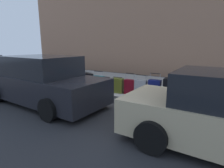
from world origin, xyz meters
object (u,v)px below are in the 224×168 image
fire_hydrant (63,76)px  bollard_post (54,75)px  suitcase_silver_4 (141,88)px  suitcase_silver_11 (72,80)px  suitcase_red_0 (201,97)px  suitcase_black_2 (168,90)px  suitcase_red_7 (107,85)px  suitcase_teal_8 (99,83)px  suitcase_teal_1 (183,93)px  suitcase_navy_10 (80,81)px  parked_car_charcoal_1 (43,81)px  suitcase_olive_6 (118,85)px  suitcase_maroon_5 (130,87)px  suitcase_black_9 (89,81)px  suitcase_navy_3 (154,89)px

fire_hydrant → bollard_post: size_ratio=0.89×
suitcase_silver_4 → suitcase_silver_11: size_ratio=1.36×
suitcase_red_0 → suitcase_black_2: 1.04m
suitcase_red_0 → suitcase_red_7: bearing=1.3°
suitcase_black_2 → suitcase_teal_8: suitcase_black_2 is taller
suitcase_teal_1 → suitcase_navy_10: bearing=0.5°
suitcase_teal_1 → parked_car_charcoal_1: (4.24, 2.18, 0.28)m
suitcase_olive_6 → suitcase_black_2: bearing=-177.9°
parked_car_charcoal_1 → suitcase_olive_6: bearing=-129.1°
suitcase_maroon_5 → suitcase_teal_8: 1.51m
suitcase_silver_4 → suitcase_black_9: size_ratio=1.19×
suitcase_black_2 → suitcase_olive_6: suitcase_black_2 is taller
suitcase_teal_1 → suitcase_red_0: bearing=-179.6°
suitcase_black_2 → suitcase_navy_10: 4.02m
suitcase_black_2 → suitcase_silver_11: 4.50m
suitcase_navy_10 → suitcase_black_2: bearing=-178.7°
suitcase_black_2 → bollard_post: bearing=2.1°
suitcase_teal_8 → suitcase_black_9: suitcase_teal_8 is taller
bollard_post → suitcase_black_9: bearing=-175.4°
suitcase_silver_4 → suitcase_black_2: bearing=-172.2°
suitcase_teal_1 → suitcase_silver_4: suitcase_silver_4 is taller
suitcase_red_7 → suitcase_red_0: bearing=-178.7°
suitcase_red_7 → suitcase_silver_11: size_ratio=1.01×
suitcase_maroon_5 → suitcase_red_7: suitcase_maroon_5 is taller
suitcase_silver_11 → bollard_post: bearing=4.4°
suitcase_teal_1 → parked_car_charcoal_1: parked_car_charcoal_1 is taller
suitcase_red_0 → suitcase_silver_11: bearing=0.8°
suitcase_silver_4 → suitcase_teal_8: suitcase_silver_4 is taller
suitcase_black_9 → fire_hydrant: 1.62m
suitcase_silver_4 → suitcase_red_7: size_ratio=1.36×
suitcase_navy_10 → suitcase_silver_11: size_ratio=1.29×
suitcase_red_0 → suitcase_black_2: (1.04, -0.05, 0.07)m
suitcase_olive_6 → suitcase_teal_8: bearing=-3.6°
suitcase_navy_10 → parked_car_charcoal_1: bearing=97.3°
suitcase_navy_10 → parked_car_charcoal_1: (-0.28, 2.14, 0.38)m
suitcase_silver_4 → suitcase_maroon_5: bearing=-12.8°
suitcase_silver_4 → suitcase_silver_11: (3.53, -0.01, -0.04)m
parked_car_charcoal_1 → suitcase_navy_10: bearing=-82.7°
suitcase_black_2 → suitcase_maroon_5: 1.48m
suitcase_red_0 → bollard_post: bearing=1.4°
suitcase_navy_10 → fire_hydrant: 1.12m
suitcase_red_0 → suitcase_teal_8: (4.03, -0.03, -0.01)m
suitcase_red_0 → suitcase_maroon_5: bearing=-0.6°
suitcase_navy_3 → suitcase_silver_4: size_ratio=1.11×
suitcase_olive_6 → suitcase_navy_10: size_ratio=0.82×
suitcase_navy_10 → parked_car_charcoal_1: parked_car_charcoal_1 is taller
suitcase_red_7 → parked_car_charcoal_1: 2.48m
suitcase_black_2 → suitcase_maroon_5: suitcase_maroon_5 is taller
suitcase_red_0 → suitcase_silver_11: 5.54m
fire_hydrant → suitcase_olive_6: bearing=179.7°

